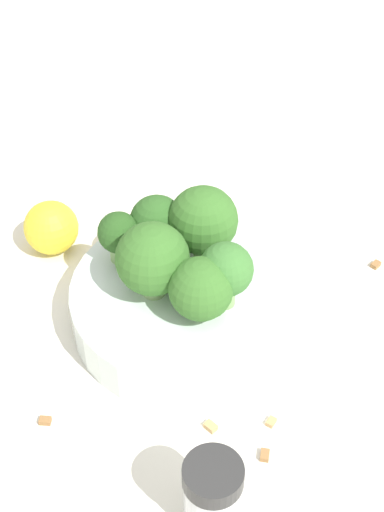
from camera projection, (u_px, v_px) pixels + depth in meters
name	position (u px, v px, depth m)	size (l,w,h in m)	color
ground_plane	(192.00, 318.00, 0.59)	(3.00, 3.00, 0.00)	silver
bowl	(192.00, 303.00, 0.58)	(0.20, 0.20, 0.04)	silver
broccoli_floret_0	(226.00, 271.00, 0.53)	(0.04, 0.04, 0.06)	#84AD66
broccoli_floret_1	(203.00, 221.00, 0.57)	(0.06, 0.06, 0.07)	#7A9E5B
broccoli_floret_2	(152.00, 258.00, 0.54)	(0.06, 0.06, 0.06)	#8EB770
broccoli_floret_3	(195.00, 290.00, 0.53)	(0.05, 0.05, 0.05)	#7A9E5B
broccoli_floret_4	(157.00, 223.00, 0.59)	(0.05, 0.05, 0.05)	#7A9E5B
broccoli_floret_5	(119.00, 235.00, 0.58)	(0.03, 0.03, 0.05)	#84AD66
pepper_shaker	(212.00, 496.00, 0.44)	(0.04, 0.04, 0.06)	silver
lemon_wedge	(51.00, 228.00, 0.64)	(0.05, 0.05, 0.05)	yellow
almond_crumb_0	(271.00, 420.00, 0.51)	(0.01, 0.01, 0.01)	tan
almond_crumb_1	(376.00, 263.00, 0.64)	(0.01, 0.01, 0.01)	olive
almond_crumb_2	(45.00, 419.00, 0.51)	(0.01, 0.01, 0.01)	olive
almond_crumb_3	(265.00, 453.00, 0.49)	(0.01, 0.01, 0.01)	olive
almond_crumb_4	(211.00, 425.00, 0.51)	(0.01, 0.01, 0.01)	tan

